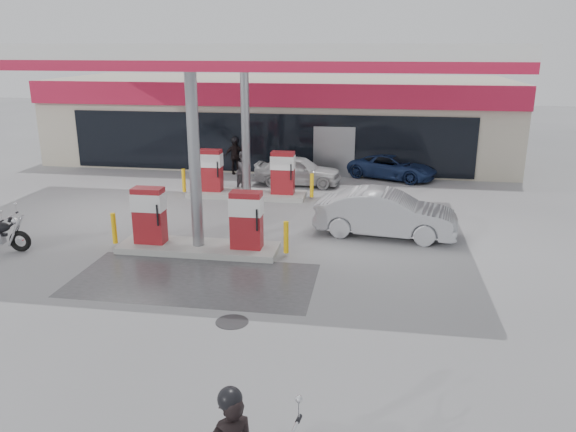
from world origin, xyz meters
name	(u,v)px	position (x,y,z in m)	size (l,w,h in m)	color
ground	(174,279)	(0.00, 0.00, 0.00)	(90.00, 90.00, 0.00)	gray
wet_patch	(194,280)	(0.50, 0.00, 0.00)	(6.00, 3.00, 0.00)	#4C4C4F
drain_cover	(232,322)	(2.00, -2.00, 0.00)	(0.70, 0.70, 0.01)	#38383A
store_building	(282,118)	(0.01, 15.94, 2.01)	(22.00, 8.22, 4.00)	#BDB29E
canopy	(221,55)	(0.00, 5.00, 5.27)	(16.00, 10.02, 5.51)	silver
pump_island_near	(198,227)	(0.00, 2.00, 0.71)	(5.14, 1.30, 1.78)	#9E9E99
pump_island_far	(247,178)	(0.00, 8.00, 0.71)	(5.14, 1.30, 1.78)	#9E9E99
sedan_white	(298,170)	(1.65, 10.20, 0.61)	(1.44, 3.58, 1.22)	silver
attendant	(244,171)	(-0.33, 9.00, 0.79)	(0.76, 0.59, 1.57)	#5B5A5F
hatchback_silver	(386,213)	(5.20, 4.20, 0.70)	(1.47, 4.22, 1.39)	#ACAEB5
parked_car_left	(82,147)	(-10.00, 14.00, 0.58)	(1.63, 4.00, 1.16)	gray
parked_car_right	(392,166)	(5.54, 12.00, 0.53)	(1.75, 3.80, 1.06)	navy
biker_walking	(235,156)	(-1.42, 11.80, 0.80)	(0.93, 0.39, 1.59)	black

